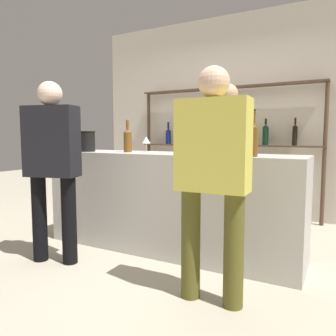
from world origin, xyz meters
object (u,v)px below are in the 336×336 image
at_px(counter_bottle_0, 128,140).
at_px(wine_glass, 146,140).
at_px(cork_jar, 200,146).
at_px(server_behind_counter, 227,144).
at_px(counter_bottle_2, 224,141).
at_px(counter_bottle_3, 240,140).
at_px(counter_bottle_1, 249,139).
at_px(customer_left, 52,159).
at_px(counter_bottle_4, 253,139).
at_px(ice_bucket, 86,141).
at_px(customer_right, 213,169).

height_order(counter_bottle_0, wine_glass, counter_bottle_0).
xyz_separation_m(wine_glass, cork_jar, (0.61, -0.05, -0.05)).
distance_m(cork_jar, server_behind_counter, 0.92).
distance_m(counter_bottle_2, counter_bottle_3, 0.24).
bearing_deg(server_behind_counter, counter_bottle_1, 34.82).
bearing_deg(cork_jar, customer_left, -145.74).
bearing_deg(counter_bottle_3, counter_bottle_2, 144.03).
distance_m(wine_glass, customer_left, 0.93).
xyz_separation_m(counter_bottle_4, server_behind_counter, (-0.57, 1.08, -0.07)).
bearing_deg(server_behind_counter, counter_bottle_0, -29.80).
bearing_deg(wine_glass, ice_bucket, -163.40).
distance_m(counter_bottle_2, customer_left, 1.53).
height_order(counter_bottle_1, counter_bottle_4, counter_bottle_4).
relative_size(counter_bottle_3, ice_bucket, 1.59).
xyz_separation_m(counter_bottle_2, wine_glass, (-0.78, -0.08, -0.00)).
height_order(counter_bottle_3, server_behind_counter, server_behind_counter).
xyz_separation_m(counter_bottle_3, wine_glass, (-0.98, 0.06, -0.01)).
bearing_deg(customer_right, counter_bottle_2, 12.35).
height_order(ice_bucket, cork_jar, ice_bucket).
xyz_separation_m(cork_jar, customer_right, (0.40, -0.74, -0.13)).
relative_size(counter_bottle_0, counter_bottle_3, 0.98).
relative_size(customer_left, server_behind_counter, 0.92).
bearing_deg(counter_bottle_3, counter_bottle_1, -41.69).
xyz_separation_m(counter_bottle_1, cork_jar, (-0.46, 0.09, -0.07)).
relative_size(counter_bottle_0, cork_jar, 2.22).
distance_m(counter_bottle_1, counter_bottle_4, 0.10).
height_order(counter_bottle_1, counter_bottle_2, counter_bottle_1).
xyz_separation_m(counter_bottle_0, server_behind_counter, (0.73, 0.94, -0.06)).
xyz_separation_m(ice_bucket, customer_right, (1.63, -0.61, -0.16)).
bearing_deg(counter_bottle_0, counter_bottle_2, 9.79).
distance_m(counter_bottle_1, customer_right, 0.69).
height_order(counter_bottle_2, server_behind_counter, server_behind_counter).
bearing_deg(wine_glass, customer_left, -120.76).
bearing_deg(server_behind_counter, counter_bottle_2, 23.90).
xyz_separation_m(counter_bottle_4, wine_glass, (-1.13, 0.22, -0.02)).
bearing_deg(customer_right, counter_bottle_0, 56.82).
xyz_separation_m(customer_right, server_behind_counter, (-0.45, 1.66, 0.12)).
relative_size(counter_bottle_2, cork_jar, 2.13).
bearing_deg(counter_bottle_1, ice_bucket, -178.41).
height_order(counter_bottle_3, cork_jar, counter_bottle_3).
relative_size(counter_bottle_3, wine_glass, 2.15).
relative_size(counter_bottle_1, customer_left, 0.22).
bearing_deg(ice_bucket, counter_bottle_3, 4.56).
relative_size(counter_bottle_3, server_behind_counter, 0.20).
xyz_separation_m(cork_jar, server_behind_counter, (-0.05, 0.92, -0.01)).
bearing_deg(cork_jar, wine_glass, 174.98).
xyz_separation_m(counter_bottle_2, cork_jar, (-0.18, -0.14, -0.05)).
height_order(counter_bottle_4, customer_left, customer_left).
height_order(ice_bucket, customer_left, customer_left).
height_order(cork_jar, customer_right, customer_right).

